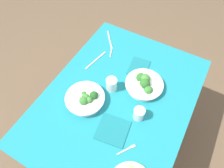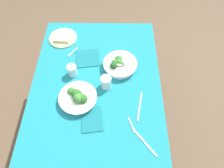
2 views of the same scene
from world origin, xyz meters
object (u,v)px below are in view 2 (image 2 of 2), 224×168
(fork_by_near_bowl, at_px, (73,52))
(table_knife_left, at_px, (145,143))
(broccoli_bowl_near, at_px, (120,64))
(table_knife_right, at_px, (140,106))
(water_glass_side, at_px, (72,70))
(napkin_folded_upper, at_px, (88,58))
(fork_by_far_bowl, at_px, (132,126))
(water_glass_center, at_px, (106,82))
(bread_side_plate, at_px, (63,37))
(broccoli_bowl_far, at_px, (78,98))
(napkin_folded_lower, at_px, (92,119))

(fork_by_near_bowl, relative_size, table_knife_left, 0.50)
(broccoli_bowl_near, xyz_separation_m, table_knife_right, (-0.31, -0.13, -0.03))
(table_knife_right, bearing_deg, water_glass_side, -108.13)
(napkin_folded_upper, bearing_deg, fork_by_far_bowl, -149.79)
(water_glass_center, relative_size, table_knife_right, 0.45)
(broccoli_bowl_near, distance_m, fork_by_near_bowl, 0.38)
(bread_side_plate, xyz_separation_m, fork_by_near_bowl, (-0.15, -0.09, -0.01))
(broccoli_bowl_far, relative_size, water_glass_side, 2.89)
(fork_by_far_bowl, bearing_deg, water_glass_side, -155.35)
(broccoli_bowl_far, height_order, table_knife_right, broccoli_bowl_far)
(bread_side_plate, bearing_deg, napkin_folded_upper, -133.74)
(napkin_folded_upper, bearing_deg, bread_side_plate, 46.26)
(broccoli_bowl_far, distance_m, napkin_folded_upper, 0.36)
(bread_side_plate, height_order, table_knife_right, bread_side_plate)
(water_glass_center, height_order, table_knife_left, water_glass_center)
(table_knife_left, bearing_deg, fork_by_near_bowl, 177.35)
(water_glass_center, bearing_deg, napkin_folded_lower, 161.39)
(broccoli_bowl_far, xyz_separation_m, table_knife_left, (-0.27, -0.41, -0.03))
(table_knife_left, xyz_separation_m, table_knife_right, (0.23, 0.02, 0.00))
(fork_by_near_bowl, bearing_deg, broccoli_bowl_far, 46.43)
(water_glass_side, relative_size, fork_by_far_bowl, 0.85)
(broccoli_bowl_near, height_order, water_glass_side, broccoli_bowl_near)
(fork_by_near_bowl, height_order, napkin_folded_upper, napkin_folded_upper)
(water_glass_center, distance_m, napkin_folded_lower, 0.26)
(table_knife_left, bearing_deg, table_knife_right, 145.36)
(table_knife_left, bearing_deg, broccoli_bowl_near, 156.00)
(broccoli_bowl_far, distance_m, water_glass_side, 0.22)
(fork_by_far_bowl, distance_m, napkin_folded_upper, 0.61)
(water_glass_center, height_order, water_glass_side, water_glass_center)
(water_glass_side, bearing_deg, bread_side_plate, 19.25)
(table_knife_left, relative_size, napkin_folded_upper, 1.13)
(fork_by_far_bowl, distance_m, fork_by_near_bowl, 0.72)
(water_glass_center, xyz_separation_m, fork_by_near_bowl, (0.30, 0.26, -0.04))
(broccoli_bowl_far, height_order, broccoli_bowl_near, broccoli_bowl_far)
(napkin_folded_lower, bearing_deg, table_knife_right, -73.00)
(broccoli_bowl_near, bearing_deg, fork_by_near_bowl, 68.52)
(water_glass_side, relative_size, fork_by_near_bowl, 0.85)
(table_knife_right, bearing_deg, fork_by_far_bowl, -12.06)
(bread_side_plate, relative_size, water_glass_side, 2.61)
(broccoli_bowl_far, relative_size, fork_by_near_bowl, 2.46)
(bread_side_plate, bearing_deg, fork_by_near_bowl, -147.46)
(fork_by_near_bowl, bearing_deg, bread_side_plate, -113.14)
(fork_by_far_bowl, distance_m, table_knife_left, 0.12)
(napkin_folded_upper, distance_m, napkin_folded_lower, 0.49)
(broccoli_bowl_far, bearing_deg, table_knife_left, -123.74)
(table_knife_right, bearing_deg, bread_side_plate, -125.39)
(table_knife_left, distance_m, napkin_folded_upper, 0.73)
(broccoli_bowl_far, height_order, water_glass_center, same)
(broccoli_bowl_far, relative_size, table_knife_left, 1.24)
(water_glass_side, height_order, table_knife_right, water_glass_side)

